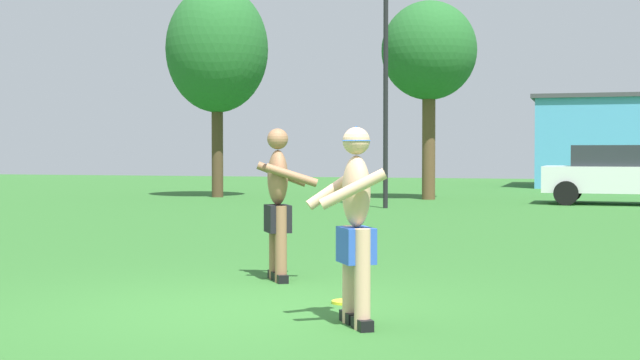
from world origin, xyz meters
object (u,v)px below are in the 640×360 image
frisbee (346,302)px  tree_left_field (217,50)px  player_with_cap (355,218)px  car_white_near_post (625,174)px  player_in_black (278,201)px  tree_behind_players (429,52)px  lamp_post (386,70)px

frisbee → tree_left_field: (-8.87, 17.68, 4.52)m
player_with_cap → car_white_near_post: size_ratio=0.37×
player_in_black → tree_left_field: tree_left_field is taller
player_with_cap → car_white_near_post: bearing=81.6°
player_with_cap → car_white_near_post: (2.70, 18.26, -0.06)m
player_in_black → tree_behind_players: size_ratio=0.29×
tree_behind_players → tree_left_field: bearing=-175.3°
car_white_near_post → tree_left_field: tree_left_field is taller
frisbee → player_in_black: bearing=132.1°
frisbee → car_white_near_post: size_ratio=0.06×
lamp_post → tree_behind_players: tree_behind_players is taller
player_in_black → tree_behind_players: (-1.29, 17.00, 3.44)m
tree_behind_players → player_with_cap: bearing=-81.9°
player_with_cap → tree_behind_players: size_ratio=0.28×
frisbee → tree_left_field: 20.29m
player_in_black → lamp_post: bearing=97.3°
car_white_near_post → player_in_black: bearing=-104.6°
lamp_post → tree_left_field: (-6.15, 3.77, 1.09)m
lamp_post → tree_left_field: size_ratio=0.86×
player_in_black → car_white_near_post: player_in_black is taller
tree_behind_players → player_in_black: bearing=-85.7°
player_in_black → tree_behind_players: bearing=94.3°
player_with_cap → tree_behind_players: tree_behind_players is taller
lamp_post → tree_left_field: 7.29m
player_with_cap → tree_left_field: tree_left_field is taller
frisbee → tree_behind_players: tree_behind_players is taller
player_in_black → car_white_near_post: size_ratio=0.38×
tree_behind_players → frisbee: bearing=-82.5°
player_with_cap → car_white_near_post: 18.46m
car_white_near_post → player_with_cap: bearing=-98.4°
frisbee → lamp_post: bearing=101.1°
frisbee → tree_behind_players: 18.87m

